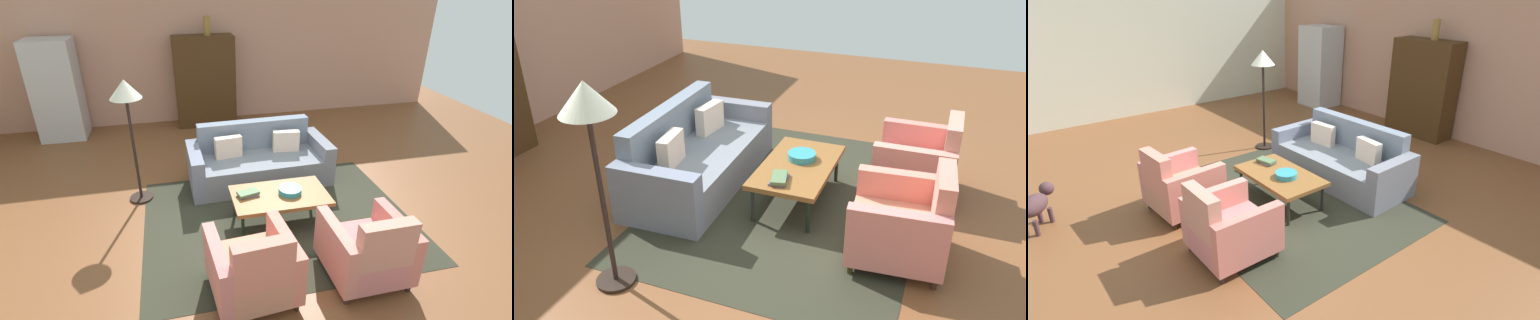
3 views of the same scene
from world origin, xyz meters
TOP-DOWN VIEW (x-y plane):
  - ground_plane at (0.00, 0.00)m, footprint 11.95×11.95m
  - wall_back at (0.00, 4.23)m, footprint 9.96×0.12m
  - wall_left at (-4.98, 0.00)m, footprint 0.12×8.47m
  - area_rug at (0.20, 0.15)m, footprint 3.40×2.60m
  - couch at (0.20, 1.29)m, footprint 2.13×0.96m
  - coffee_table at (0.20, 0.10)m, footprint 1.20×0.70m
  - armchair_left at (-0.40, -1.07)m, footprint 0.86×0.86m
  - armchair_right at (0.80, -1.07)m, footprint 0.81×0.81m
  - fruit_bowl at (0.33, 0.10)m, footprint 0.29×0.29m
  - book_stack at (-0.19, 0.16)m, footprint 0.29×0.20m
  - cabinet at (-0.30, 3.89)m, footprint 1.20×0.51m
  - vase_tall at (-0.20, 3.88)m, footprint 0.13×0.13m
  - refrigerator at (-3.06, 3.78)m, footprint 0.80×0.73m
  - floor_lamp at (-1.56, 1.08)m, footprint 0.40×0.40m
  - dog at (-1.10, -2.57)m, footprint 0.58×0.50m

SIDE VIEW (x-z plane):
  - ground_plane at x=0.00m, z-range 0.00..0.00m
  - area_rug at x=0.20m, z-range 0.00..0.01m
  - couch at x=0.20m, z-range -0.14..0.72m
  - dog at x=-1.10m, z-range 0.08..0.55m
  - armchair_left at x=-0.40m, z-range -0.10..0.78m
  - armchair_right at x=0.80m, z-range -0.10..0.78m
  - coffee_table at x=0.20m, z-range 0.17..0.59m
  - book_stack at x=-0.19m, z-range 0.42..0.47m
  - fruit_bowl at x=0.33m, z-range 0.42..0.49m
  - cabinet at x=-0.30m, z-range 0.00..1.80m
  - refrigerator at x=-3.06m, z-range 0.00..1.85m
  - wall_back at x=0.00m, z-range 0.00..2.80m
  - wall_left at x=-4.98m, z-range 0.00..2.80m
  - floor_lamp at x=-1.56m, z-range 0.58..2.30m
  - vase_tall at x=-0.20m, z-range 1.80..2.16m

